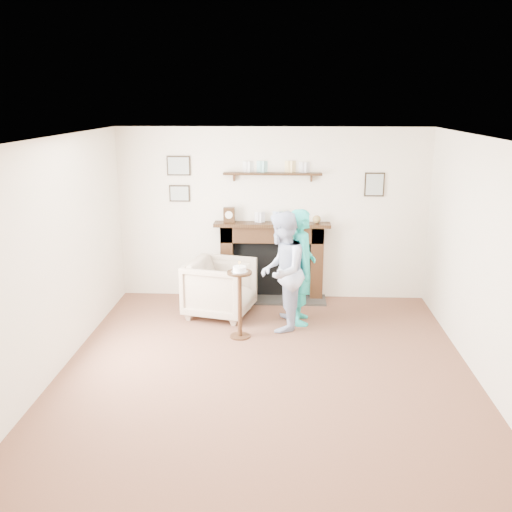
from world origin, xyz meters
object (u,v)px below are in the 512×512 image
Objects in this scene: armchair at (221,314)px; pedestal_table at (240,291)px; woman at (300,321)px; man at (281,328)px.

armchair is 0.87× the size of pedestal_table.
armchair is at bearing 76.56° from woman.
pedestal_table is at bearing -142.57° from armchair.
pedestal_table reaches higher than woman.
armchair is 0.55× the size of man.
woman is at bearing 141.77° from man.
woman is (1.09, -0.20, 0.00)m from armchair.
man is at bearing -103.47° from armchair.
woman is (0.26, 0.23, 0.00)m from man.
woman reaches higher than armchair.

